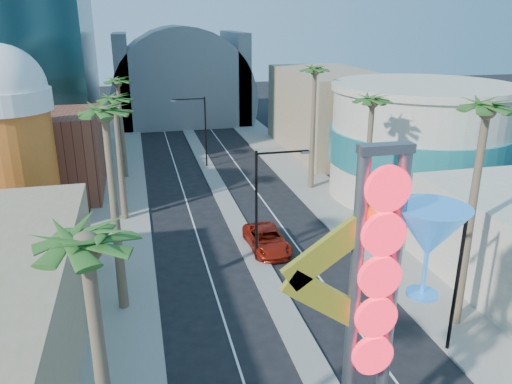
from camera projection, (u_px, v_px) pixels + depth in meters
name	position (u px, v px, depth m)	size (l,w,h in m)	color
sidewalk_west	(120.00, 199.00, 46.73)	(5.00, 100.00, 0.15)	gray
sidewalk_east	(312.00, 184.00, 50.95)	(5.00, 100.00, 0.15)	gray
median	(215.00, 182.00, 51.59)	(1.60, 84.00, 0.15)	gray
brick_filler_west	(45.00, 155.00, 46.73)	(10.00, 10.00, 8.00)	brown
filler_east	(327.00, 111.00, 62.68)	(10.00, 20.00, 10.00)	#94835F
beer_mug	(8.00, 134.00, 37.90)	(7.00, 7.00, 14.50)	#CB521B
turquoise_building	(418.00, 142.00, 46.54)	(16.60, 16.60, 10.60)	#BCB39F
canopy	(181.00, 94.00, 81.36)	(22.00, 16.00, 22.00)	slate
neon_sign	(395.00, 290.00, 17.25)	(6.53, 2.60, 12.55)	gray
streetlight_0	(264.00, 195.00, 33.62)	(3.79, 0.25, 8.00)	black
streetlight_1	(201.00, 125.00, 55.38)	(3.79, 0.25, 8.00)	black
streetlight_2	(451.00, 268.00, 24.01)	(3.45, 0.25, 8.00)	black
palm_0	(88.00, 267.00, 13.32)	(2.40, 2.40, 11.70)	brown
palm_1	(106.00, 127.00, 25.86)	(2.40, 2.40, 12.70)	brown
palm_2	(115.00, 108.00, 39.14)	(2.40, 2.40, 11.20)	brown
palm_3	(118.00, 88.00, 50.14)	(2.40, 2.40, 11.20)	brown
palm_5	(485.00, 125.00, 24.21)	(2.40, 2.40, 13.20)	brown
palm_6	(372.00, 110.00, 35.65)	(2.40, 2.40, 11.70)	brown
palm_7	(315.00, 79.00, 46.36)	(2.40, 2.40, 12.70)	brown
red_pickup	(267.00, 240.00, 36.63)	(2.59, 5.63, 1.56)	maroon
pedestrian_b	(359.00, 221.00, 39.61)	(0.76, 0.59, 1.57)	gray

